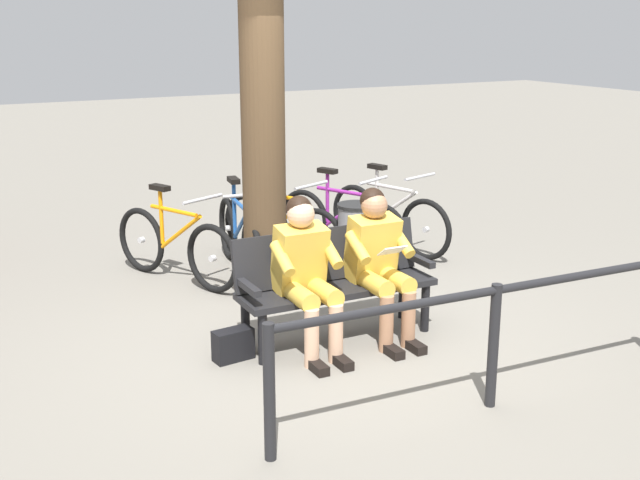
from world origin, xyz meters
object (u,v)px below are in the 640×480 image
object	(u,v)px
person_companion	(306,268)
bicycle_red	(389,218)
handbag	(233,345)
bicycle_silver	(282,229)
litter_bin	(357,242)
bicycle_blue	(239,238)
tree_trunk	(263,101)
person_reading	(379,257)
bicycle_orange	(175,246)
bicycle_black	(341,223)
bench	(333,276)

from	to	relation	value
person_companion	bicycle_red	xyz separation A→B (m)	(-2.06, -2.04, -0.30)
handbag	bicycle_silver	world-z (taller)	bicycle_silver
litter_bin	bicycle_red	size ratio (longest dim) A/B	0.47
person_companion	bicycle_blue	size ratio (longest dim) A/B	0.72
bicycle_red	tree_trunk	bearing A→B (deg)	-90.47
person_companion	bicycle_blue	distance (m)	2.12
litter_bin	bicycle_red	bearing A→B (deg)	-138.84
bicycle_red	litter_bin	bearing A→B (deg)	-65.80
person_reading	handbag	size ratio (longest dim) A/B	4.00
tree_trunk	bicycle_orange	bearing A→B (deg)	-38.03
handbag	person_reading	bearing A→B (deg)	175.04
litter_bin	bicycle_silver	xyz separation A→B (m)	(0.39, -0.87, -0.02)
bicycle_black	bicycle_blue	world-z (taller)	same
person_reading	litter_bin	xyz separation A→B (m)	(-0.57, -1.31, -0.28)
handbag	bicycle_black	world-z (taller)	bicycle_black
person_reading	litter_bin	bearing A→B (deg)	-112.55
bicycle_orange	bench	bearing A→B (deg)	-3.98
handbag	tree_trunk	bearing A→B (deg)	-122.52
person_reading	bicycle_black	size ratio (longest dim) A/B	0.77
person_companion	tree_trunk	world-z (taller)	tree_trunk
bicycle_silver	bicycle_blue	distance (m)	0.52
bicycle_black	bicycle_orange	bearing A→B (deg)	-113.37
person_companion	tree_trunk	bearing A→B (deg)	-101.82
litter_bin	bicycle_orange	bearing A→B (deg)	-26.67
litter_bin	bicycle_black	bearing A→B (deg)	-109.03
person_reading	bicycle_red	xyz separation A→B (m)	(-1.42, -2.05, -0.31)
bench	litter_bin	world-z (taller)	bench
bicycle_red	handbag	bearing A→B (deg)	-70.44
bicycle_silver	bicycle_orange	xyz separation A→B (m)	(1.17, 0.09, 0.00)
person_companion	bicycle_red	size ratio (longest dim) A/B	0.74
bicycle_red	bicycle_blue	bearing A→B (deg)	-108.16
handbag	bicycle_silver	xyz separation A→B (m)	(-1.39, -2.08, 0.24)
person_reading	bench	bearing A→B (deg)	-27.19
handbag	litter_bin	size ratio (longest dim) A/B	0.39
person_companion	litter_bin	xyz separation A→B (m)	(-1.21, -1.30, -0.28)
bench	bicycle_red	xyz separation A→B (m)	(-1.74, -1.88, -0.15)
bicycle_black	bicycle_orange	world-z (taller)	same
bench	bicycle_blue	distance (m)	1.92
bench	bicycle_black	distance (m)	2.26
tree_trunk	bicycle_orange	world-z (taller)	tree_trunk
bicycle_orange	person_reading	bearing A→B (deg)	2.03
handbag	bicycle_blue	xyz separation A→B (m)	(-0.88, -1.98, 0.24)
bicycle_orange	bicycle_red	bearing A→B (deg)	65.55
handbag	litter_bin	world-z (taller)	litter_bin
bicycle_silver	bicycle_blue	bearing A→B (deg)	-101.46
bench	litter_bin	distance (m)	1.45
tree_trunk	bicycle_red	distance (m)	2.27
bench	bicycle_silver	bearing A→B (deg)	-102.88
tree_trunk	bicycle_black	size ratio (longest dim) A/B	2.26
bicycle_red	bicycle_silver	bearing A→B (deg)	-113.02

